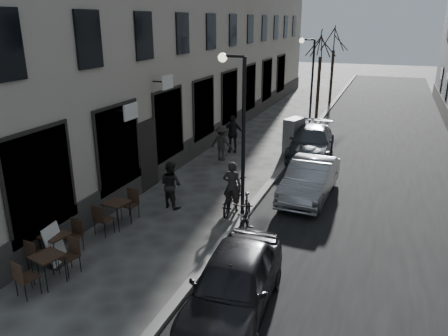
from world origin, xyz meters
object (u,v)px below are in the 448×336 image
Objects in this scene: bicycle at (232,196)px; car_near at (234,283)px; bistro_set_c at (117,211)px; pedestrian_mid at (222,143)px; sign_board at (56,249)px; car_mid at (310,179)px; tree_near at (321,43)px; car_far at (311,142)px; tree_far at (334,39)px; utility_cabinet at (294,135)px; moped at (245,216)px; pedestrian_near at (171,184)px; streetlamp_far at (309,74)px; bistro_set_b at (56,245)px; streetlamp_near at (238,117)px; pedestrian_far at (232,134)px; bistro_set_a at (49,266)px.

bicycle is 5.32m from car_near.
bicycle is at bearing 46.45° from bistro_set_c.
sign_board is at bearing 90.17° from pedestrian_mid.
bistro_set_c is at bearing 90.43° from pedestrian_mid.
tree_near is at bearing 101.19° from car_mid.
car_far is at bearing 62.69° from sign_board.
tree_far is 14.14m from utility_cabinet.
pedestrian_near is at bearing 152.13° from moped.
tree_near reaches higher than streetlamp_far.
bistro_set_b is at bearing -101.46° from streetlamp_far.
streetlamp_near reaches higher than bistro_set_b.
bistro_set_c is 0.41× the size of car_mid.
bicycle is at bearing -90.72° from tree_far.
pedestrian_far is 0.91× the size of moped.
streetlamp_far is at bearing 94.59° from bistro_set_a.
tree_far is 14.65m from car_far.
utility_cabinet is (3.63, 12.08, 0.35)m from bistro_set_b.
bicycle is at bearing -176.75° from streetlamp_near.
sign_board reaches higher than bistro_set_b.
bistro_set_c is at bearing 77.98° from sign_board.
bistro_set_c is at bearing 83.57° from pedestrian_near.
utility_cabinet is (0.24, -4.61, -2.34)m from streetlamp_far.
tree_far is at bearing 89.63° from car_near.
car_near is at bearing 105.96° from bicycle.
utility_cabinet reaches higher than bistro_set_c.
pedestrian_far reaches higher than moped.
tree_near is 3.42× the size of bistro_set_c.
tree_far is 22.85m from moped.
pedestrian_far is 6.23m from car_mid.
tree_far is 26.26m from bistro_set_b.
tree_far reaches higher than car_far.
tree_near reaches higher than car_near.
pedestrian_mid is 10.79m from car_near.
bicycle is at bearing 106.42° from car_near.
streetlamp_far is (0.00, 12.00, 0.00)m from streetlamp_near.
tree_near is 6.00m from tree_far.
tree_near is 1.40× the size of car_near.
tree_near reaches higher than moped.
bistro_set_a is 13.35m from utility_cabinet.
moped is at bearing 33.03° from sign_board.
bistro_set_a is at bearing -99.08° from streetlamp_far.
streetlamp_far is 13.74m from moped.
car_far is at bearing -96.81° from pedestrian_near.
tree_far is at bearing 98.53° from car_mid.
streetlamp_near is 3.23× the size of bistro_set_b.
pedestrian_near reaches higher than sign_board.
sign_board is (-3.29, -4.80, -2.72)m from streetlamp_near.
car_mid is (0.34, 7.06, -0.02)m from car_near.
bistro_set_a is 5.17m from pedestrian_near.
streetlamp_near is 3.18× the size of bistro_set_a.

